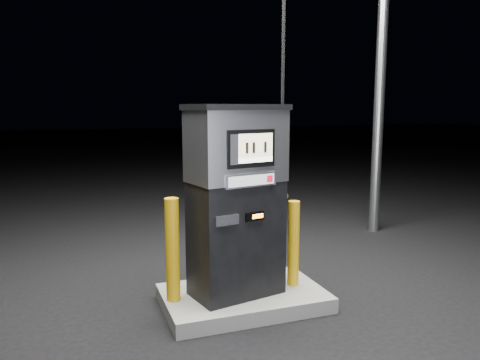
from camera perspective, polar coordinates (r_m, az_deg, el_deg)
name	(u,v)px	position (r m, az deg, el deg)	size (l,w,h in m)	color
ground	(243,305)	(4.91, 0.41, -15.01)	(80.00, 80.00, 0.00)	black
pump_island	(243,298)	(4.88, 0.41, -14.20)	(1.60, 1.00, 0.15)	#5E5E5A
fuel_dispenser	(237,199)	(4.52, -0.42, -2.34)	(1.07, 0.73, 3.86)	black
bollard_left	(173,250)	(4.52, -8.23, -8.42)	(0.13, 0.13, 1.00)	#CF950B
bollard_right	(293,243)	(4.90, 6.54, -7.68)	(0.12, 0.12, 0.89)	#CF950B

